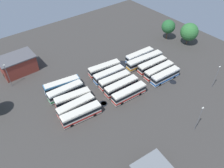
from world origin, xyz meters
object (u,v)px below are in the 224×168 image
at_px(lamp_post_far_corner, 199,118).
at_px(bus_row2_slot0, 165,76).
at_px(bus_row0_slot4, 62,85).
at_px(bus_row2_slot4, 140,56).
at_px(tree_east_edge, 168,27).
at_px(bus_row2_slot2, 152,65).
at_px(lamp_post_near_entrance, 8,75).
at_px(bus_row1_slot2, 115,80).
at_px(maintenance_shelter, 152,167).
at_px(bus_row1_slot3, 109,75).
at_px(bus_row1_slot4, 105,69).
at_px(bus_row2_slot1, 159,71).
at_px(bus_row0_slot0, 81,114).
at_px(depot_building, 18,64).
at_px(bus_row0_slot3, 66,92).
at_px(bus_row1_slot1, 121,86).
at_px(lamp_post_by_building, 216,76).
at_px(tree_south_edge, 189,32).
at_px(bus_row0_slot1, 76,106).
at_px(bus_row2_slot3, 145,60).
at_px(bus_row1_slot0, 129,93).
at_px(bus_row0_slot2, 73,98).

bearing_deg(lamp_post_far_corner, bus_row2_slot0, 63.82).
bearing_deg(bus_row0_slot4, bus_row2_slot4, -5.58).
height_order(bus_row0_slot4, tree_east_edge, tree_east_edge).
relative_size(bus_row2_slot2, lamp_post_near_entrance, 1.37).
height_order(bus_row1_slot2, bus_row2_slot0, same).
bearing_deg(bus_row2_slot0, tree_east_edge, 40.45).
bearing_deg(maintenance_shelter, bus_row1_slot3, 67.97).
distance_m(bus_row1_slot4, bus_row2_slot1, 18.91).
xyz_separation_m(bus_row1_slot4, bus_row2_slot2, (14.64, -8.82, 0.00)).
distance_m(bus_row0_slot0, bus_row2_slot0, 31.33).
bearing_deg(tree_east_edge, depot_building, 164.19).
bearing_deg(lamp_post_far_corner, bus_row2_slot1, 66.24).
xyz_separation_m(bus_row0_slot3, bus_row1_slot2, (15.27, -5.20, -0.00)).
height_order(bus_row1_slot1, lamp_post_by_building, lamp_post_by_building).
bearing_deg(bus_row2_slot1, bus_row2_slot2, 82.72).
bearing_deg(bus_row1_slot3, bus_row2_slot4, 6.81).
height_order(maintenance_shelter, tree_south_edge, tree_south_edge).
relative_size(bus_row0_slot0, bus_row1_slot4, 1.00).
distance_m(bus_row0_slot4, lamp_post_far_corner, 41.42).
bearing_deg(bus_row0_slot3, bus_row0_slot4, 80.21).
bearing_deg(bus_row2_slot4, lamp_post_near_entrance, 160.78).
xyz_separation_m(maintenance_shelter, lamp_post_by_building, (37.24, 8.55, 1.30)).
bearing_deg(lamp_post_far_corner, maintenance_shelter, -175.24).
bearing_deg(tree_east_edge, bus_row2_slot4, -167.49).
relative_size(bus_row0_slot1, bus_row2_slot3, 0.76).
bearing_deg(bus_row1_slot2, lamp_post_far_corner, -78.64).
relative_size(bus_row1_slot1, bus_row1_slot3, 1.05).
distance_m(bus_row2_slot1, depot_building, 49.16).
distance_m(bus_row1_slot3, lamp_post_near_entrance, 32.50).
xyz_separation_m(bus_row0_slot1, bus_row2_slot0, (30.82, -6.41, -0.00)).
distance_m(bus_row2_slot3, tree_south_edge, 24.81).
height_order(bus_row1_slot2, lamp_post_near_entrance, lamp_post_near_entrance).
bearing_deg(bus_row2_slot2, bus_row1_slot2, 174.20).
relative_size(bus_row2_slot3, lamp_post_by_building, 1.75).
relative_size(bus_row1_slot0, bus_row1_slot2, 1.04).
bearing_deg(bus_row2_slot1, tree_east_edge, 35.61).
relative_size(bus_row1_slot3, maintenance_shelter, 1.33).
bearing_deg(bus_row0_slot2, lamp_post_far_corner, -54.50).
height_order(bus_row2_slot1, bus_row2_slot4, same).
bearing_deg(bus_row2_slot4, bus_row1_slot2, -161.67).
height_order(bus_row0_slot4, bus_row2_slot3, same).
xyz_separation_m(bus_row0_slot0, lamp_post_near_entrance, (-10.84, 26.17, 2.80)).
distance_m(bus_row0_slot4, bus_row1_slot2, 16.96).
xyz_separation_m(bus_row0_slot3, bus_row2_slot2, (31.09, -6.80, 0.00)).
bearing_deg(bus_row2_slot2, tree_east_edge, 29.01).
relative_size(bus_row0_slot3, bus_row1_slot1, 0.97).
xyz_separation_m(bus_row2_slot3, depot_building, (-37.80, 24.35, 1.23)).
height_order(bus_row2_slot3, lamp_post_far_corner, lamp_post_far_corner).
relative_size(bus_row1_slot1, bus_row1_slot2, 1.05).
bearing_deg(bus_row1_slot0, bus_row2_slot0, -4.46).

